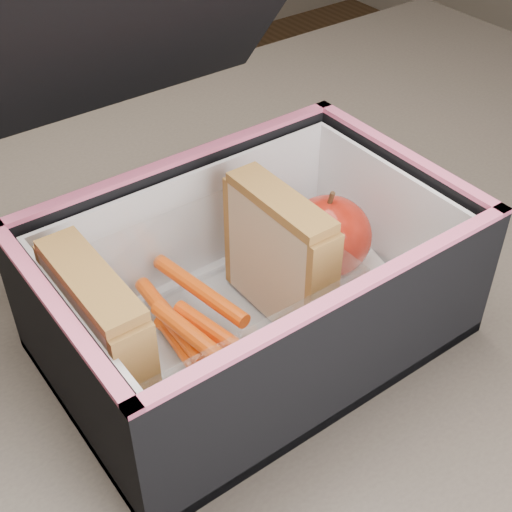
# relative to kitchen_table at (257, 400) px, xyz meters

# --- Properties ---
(kitchen_table) EXTENTS (1.20, 0.80, 0.75)m
(kitchen_table) POSITION_rel_kitchen_table_xyz_m (0.00, 0.00, 0.00)
(kitchen_table) COLOR brown
(kitchen_table) RESTS_ON ground
(lunch_bag) EXTENTS (0.27, 0.29, 0.24)m
(lunch_bag) POSITION_rel_kitchen_table_xyz_m (-0.01, -0.01, 0.15)
(lunch_bag) COLOR black
(lunch_bag) RESTS_ON kitchen_table
(plastic_tub) EXTENTS (0.18, 0.13, 0.07)m
(plastic_tub) POSITION_rel_kitchen_table_xyz_m (-0.06, -0.01, 0.14)
(plastic_tub) COLOR white
(plastic_tub) RESTS_ON lunch_bag
(sandwich_left) EXTENTS (0.03, 0.09, 0.10)m
(sandwich_left) POSITION_rel_kitchen_table_xyz_m (-0.12, -0.01, 0.16)
(sandwich_left) COLOR tan
(sandwich_left) RESTS_ON plastic_tub
(sandwich_right) EXTENTS (0.02, 0.09, 0.10)m
(sandwich_right) POSITION_rel_kitchen_table_xyz_m (0.01, -0.01, 0.15)
(sandwich_right) COLOR tan
(sandwich_right) RESTS_ON plastic_tub
(carrot_sticks) EXTENTS (0.05, 0.13, 0.03)m
(carrot_sticks) POSITION_rel_kitchen_table_xyz_m (-0.06, -0.01, 0.12)
(carrot_sticks) COLOR #E14300
(carrot_sticks) RESTS_ON plastic_tub
(paper_napkin) EXTENTS (0.10, 0.10, 0.01)m
(paper_napkin) POSITION_rel_kitchen_table_xyz_m (0.07, -0.00, 0.11)
(paper_napkin) COLOR white
(paper_napkin) RESTS_ON lunch_bag
(red_apple) EXTENTS (0.08, 0.08, 0.07)m
(red_apple) POSITION_rel_kitchen_table_xyz_m (0.06, -0.00, 0.14)
(red_apple) COLOR maroon
(red_apple) RESTS_ON paper_napkin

